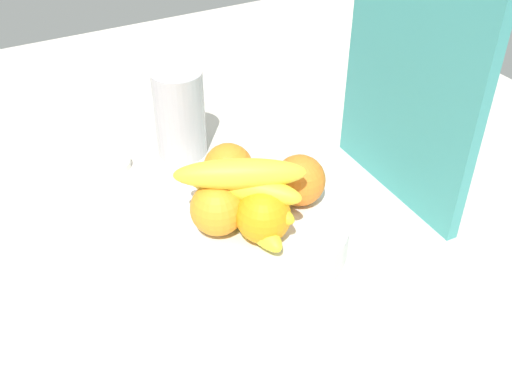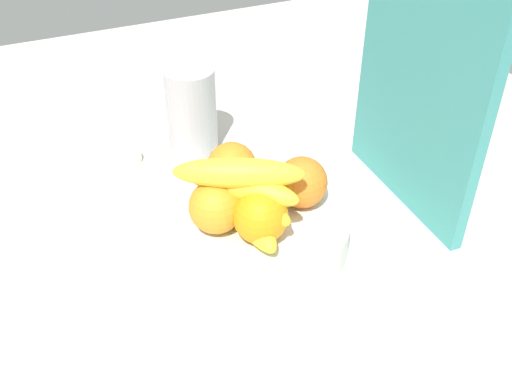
{
  "view_description": "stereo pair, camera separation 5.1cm",
  "coord_description": "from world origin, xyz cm",
  "views": [
    {
      "loc": [
        54.5,
        -33.14,
        57.71
      ],
      "look_at": [
        -2.33,
        -2.4,
        9.1
      ],
      "focal_mm": 42.3,
      "sensor_mm": 36.0,
      "label": 1
    },
    {
      "loc": [
        56.73,
        -28.59,
        57.71
      ],
      "look_at": [
        -2.33,
        -2.4,
        9.1
      ],
      "focal_mm": 42.3,
      "sensor_mm": 36.0,
      "label": 2
    }
  ],
  "objects": [
    {
      "name": "fruit_bowl",
      "position": [
        -2.33,
        -2.4,
        2.55
      ],
      "size": [
        26.12,
        26.12,
        5.1
      ],
      "primitive_type": "cylinder",
      "color": "white",
      "rests_on": "ground_plane"
    },
    {
      "name": "orange_center",
      "position": [
        -1.98,
        -8.31,
        8.73
      ],
      "size": [
        7.25,
        7.25,
        7.25
      ],
      "primitive_type": "sphere",
      "color": "orange",
      "rests_on": "fruit_bowl"
    },
    {
      "name": "ground_plane",
      "position": [
        0.0,
        0.0,
        -1.5
      ],
      "size": [
        180.0,
        140.0,
        3.0
      ],
      "primitive_type": "cube",
      "color": "beige"
    },
    {
      "name": "cutting_board",
      "position": [
        -3.53,
        23.21,
        18.0
      ],
      "size": [
        28.04,
        2.58,
        36.0
      ],
      "primitive_type": "cube",
      "rotation": [
        0.0,
        0.0,
        -0.03
      ],
      "color": "teal",
      "rests_on": "ground_plane"
    },
    {
      "name": "jar_lid",
      "position": [
        -30.56,
        -14.54,
        0.6
      ],
      "size": [
        6.04,
        6.04,
        1.21
      ],
      "primitive_type": "cylinder",
      "color": "white",
      "rests_on": "ground_plane"
    },
    {
      "name": "banana_bunch",
      "position": [
        -1.53,
        -5.0,
        10.4
      ],
      "size": [
        17.9,
        17.04,
        10.6
      ],
      "color": "yellow",
      "rests_on": "fruit_bowl"
    },
    {
      "name": "orange_back_left",
      "position": [
        2.21,
        -3.77,
        8.73
      ],
      "size": [
        7.25,
        7.25,
        7.25
      ],
      "primitive_type": "sphere",
      "color": "orange",
      "rests_on": "fruit_bowl"
    },
    {
      "name": "orange_front_left",
      "position": [
        -2.26,
        4.47,
        8.73
      ],
      "size": [
        7.25,
        7.25,
        7.25
      ],
      "primitive_type": "sphere",
      "color": "orange",
      "rests_on": "fruit_bowl"
    },
    {
      "name": "orange_front_right",
      "position": [
        -9.64,
        -2.95,
        8.73
      ],
      "size": [
        7.25,
        7.25,
        7.25
      ],
      "primitive_type": "sphere",
      "color": "orange",
      "rests_on": "fruit_bowl"
    },
    {
      "name": "thermos_tumbler",
      "position": [
        -29.41,
        -2.29,
        7.6
      ],
      "size": [
        8.48,
        8.48,
        15.2
      ],
      "primitive_type": "cylinder",
      "color": "#BBB7BB",
      "rests_on": "ground_plane"
    }
  ]
}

